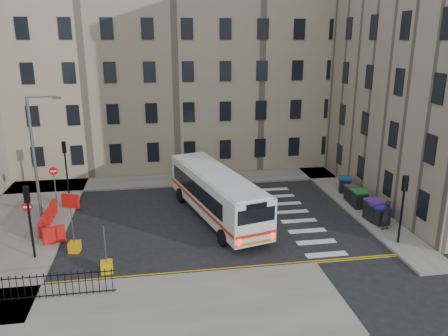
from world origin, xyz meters
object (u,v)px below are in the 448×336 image
object	(u,v)px
streetlamp	(34,156)
bollard_chevron	(107,267)
bus	(216,193)
bollard_yellow	(75,247)
wheelie_bin_b	(375,210)
wheelie_bin_e	(345,185)
wheelie_bin_a	(380,214)
wheelie_bin_c	(359,199)
wheelie_bin_d	(352,193)
pedestrian	(386,215)

from	to	relation	value
streetlamp	bollard_chevron	xyz separation A→B (m)	(5.02, -8.00, -4.04)
bus	bollard_yellow	distance (m)	9.49
bus	wheelie_bin_b	world-z (taller)	bus
wheelie_bin_e	wheelie_bin_b	bearing A→B (deg)	-74.08
wheelie_bin_e	bollard_yellow	distance (m)	20.37
wheelie_bin_a	wheelie_bin_c	distance (m)	2.88
bus	bollard_chevron	xyz separation A→B (m)	(-6.64, -6.22, -1.50)
wheelie_bin_c	wheelie_bin_a	bearing A→B (deg)	-88.51
wheelie_bin_a	bollard_yellow	xyz separation A→B (m)	(-18.86, -0.65, -0.48)
wheelie_bin_a	wheelie_bin_e	world-z (taller)	wheelie_bin_a
wheelie_bin_b	wheelie_bin_e	world-z (taller)	wheelie_bin_b
wheelie_bin_a	wheelie_bin_b	bearing A→B (deg)	81.85
wheelie_bin_b	bollard_chevron	distance (m)	17.25
wheelie_bin_d	wheelie_bin_e	bearing A→B (deg)	80.92
wheelie_bin_a	streetlamp	bearing A→B (deg)	155.68
wheelie_bin_d	bollard_chevron	distance (m)	18.45
pedestrian	bollard_yellow	distance (m)	18.77
streetlamp	wheelie_bin_d	distance (m)	22.21
wheelie_bin_b	bollard_yellow	xyz separation A→B (m)	(-18.82, -1.23, -0.54)
bollard_chevron	wheelie_bin_e	bearing A→B (deg)	28.51
bus	bollard_yellow	world-z (taller)	bus
pedestrian	wheelie_bin_b	bearing A→B (deg)	-109.80
wheelie_bin_e	bollard_chevron	world-z (taller)	wheelie_bin_e
bus	wheelie_bin_e	distance (m)	11.07
bus	wheelie_bin_d	bearing A→B (deg)	-7.80
bus	wheelie_bin_c	distance (m)	10.25
wheelie_bin_c	wheelie_bin_e	xyz separation A→B (m)	(0.37, 3.18, -0.02)
wheelie_bin_d	bollard_yellow	distance (m)	19.51
pedestrian	wheelie_bin_c	bearing A→B (deg)	-108.57
wheelie_bin_c	bollard_yellow	size ratio (longest dim) A/B	2.03
streetlamp	wheelie_bin_d	bearing A→B (deg)	-1.57
bus	wheelie_bin_b	distance (m)	10.48
bollard_yellow	wheelie_bin_e	bearing A→B (deg)	19.26
wheelie_bin_c	wheelie_bin_b	bearing A→B (deg)	-89.47
bollard_chevron	wheelie_bin_c	bearing A→B (deg)	20.10
wheelie_bin_a	wheelie_bin_d	xyz separation A→B (m)	(0.05, 4.12, -0.05)
pedestrian	wheelie_bin_d	bearing A→B (deg)	-108.79
bollard_chevron	bus	bearing A→B (deg)	43.14
wheelie_bin_e	bollard_yellow	bearing A→B (deg)	-140.61
wheelie_bin_b	bollard_yellow	bearing A→B (deg)	178.37
streetlamp	bollard_yellow	distance (m)	7.36
bollard_yellow	bollard_chevron	distance (m)	3.31
bus	wheelie_bin_e	size ratio (longest dim) A/B	8.93
bollard_chevron	wheelie_bin_b	bearing A→B (deg)	12.94
pedestrian	streetlamp	bearing A→B (deg)	-31.55
bollard_yellow	bollard_chevron	xyz separation A→B (m)	(2.02, -2.63, 0.00)
wheelie_bin_e	bollard_yellow	size ratio (longest dim) A/B	2.18
streetlamp	wheelie_bin_b	bearing A→B (deg)	-10.74
pedestrian	bollard_yellow	size ratio (longest dim) A/B	3.19
wheelie_bin_a	bollard_yellow	distance (m)	18.88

